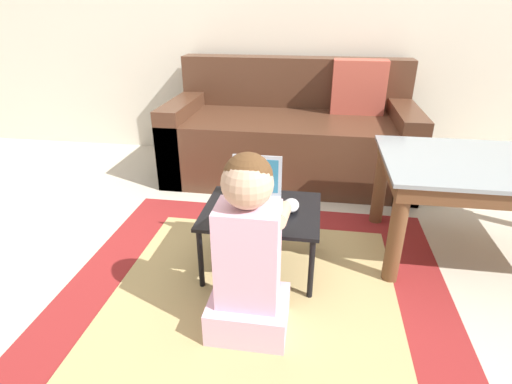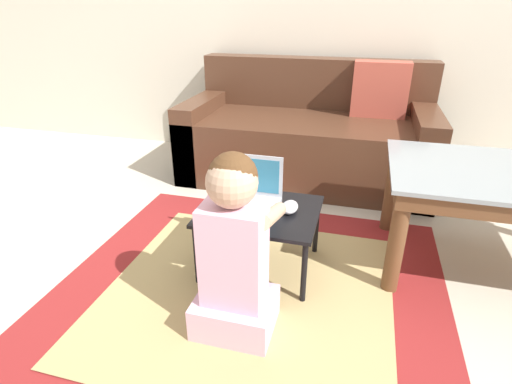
{
  "view_description": "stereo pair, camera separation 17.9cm",
  "coord_description": "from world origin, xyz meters",
  "px_view_note": "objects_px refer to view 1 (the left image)",
  "views": [
    {
      "loc": [
        0.28,
        -1.53,
        1.14
      ],
      "look_at": [
        0.03,
        0.07,
        0.37
      ],
      "focal_mm": 28.0,
      "sensor_mm": 36.0,
      "label": 1
    },
    {
      "loc": [
        0.46,
        -1.5,
        1.14
      ],
      "look_at": [
        0.03,
        0.07,
        0.37
      ],
      "focal_mm": 28.0,
      "sensor_mm": 36.0,
      "label": 2
    }
  ],
  "objects_px": {
    "coffee_table": "(502,177)",
    "laptop_desk": "(261,216)",
    "computer_mouse": "(291,205)",
    "person_seated": "(248,253)",
    "couch": "(291,136)",
    "laptop": "(255,199)"
  },
  "relations": [
    {
      "from": "laptop_desk",
      "to": "laptop",
      "type": "distance_m",
      "value": 0.08
    },
    {
      "from": "coffee_table",
      "to": "computer_mouse",
      "type": "xyz_separation_m",
      "value": [
        -0.93,
        -0.24,
        -0.09
      ]
    },
    {
      "from": "couch",
      "to": "laptop",
      "type": "relative_size",
      "value": 7.39
    },
    {
      "from": "computer_mouse",
      "to": "person_seated",
      "type": "height_order",
      "value": "person_seated"
    },
    {
      "from": "coffee_table",
      "to": "laptop",
      "type": "distance_m",
      "value": 1.12
    },
    {
      "from": "laptop_desk",
      "to": "laptop",
      "type": "relative_size",
      "value": 2.3
    },
    {
      "from": "couch",
      "to": "laptop_desk",
      "type": "bearing_deg",
      "value": -92.07
    },
    {
      "from": "laptop_desk",
      "to": "couch",
      "type": "bearing_deg",
      "value": 87.93
    },
    {
      "from": "computer_mouse",
      "to": "person_seated",
      "type": "bearing_deg",
      "value": -106.18
    },
    {
      "from": "laptop_desk",
      "to": "computer_mouse",
      "type": "bearing_deg",
      "value": 8.03
    },
    {
      "from": "laptop",
      "to": "coffee_table",
      "type": "bearing_deg",
      "value": 12.06
    },
    {
      "from": "coffee_table",
      "to": "couch",
      "type": "bearing_deg",
      "value": 137.6
    },
    {
      "from": "laptop",
      "to": "laptop_desk",
      "type": "bearing_deg",
      "value": -38.94
    },
    {
      "from": "computer_mouse",
      "to": "person_seated",
      "type": "relative_size",
      "value": 0.16
    },
    {
      "from": "couch",
      "to": "person_seated",
      "type": "height_order",
      "value": "couch"
    },
    {
      "from": "couch",
      "to": "person_seated",
      "type": "relative_size",
      "value": 2.33
    },
    {
      "from": "coffee_table",
      "to": "laptop_desk",
      "type": "xyz_separation_m",
      "value": [
        -1.06,
        -0.26,
        -0.15
      ]
    },
    {
      "from": "couch",
      "to": "laptop_desk",
      "type": "relative_size",
      "value": 3.22
    },
    {
      "from": "coffee_table",
      "to": "laptop_desk",
      "type": "distance_m",
      "value": 1.1
    },
    {
      "from": "couch",
      "to": "person_seated",
      "type": "xyz_separation_m",
      "value": [
        -0.03,
        -1.59,
        0.06
      ]
    },
    {
      "from": "coffee_table",
      "to": "person_seated",
      "type": "height_order",
      "value": "person_seated"
    },
    {
      "from": "coffee_table",
      "to": "computer_mouse",
      "type": "bearing_deg",
      "value": -165.28
    }
  ]
}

